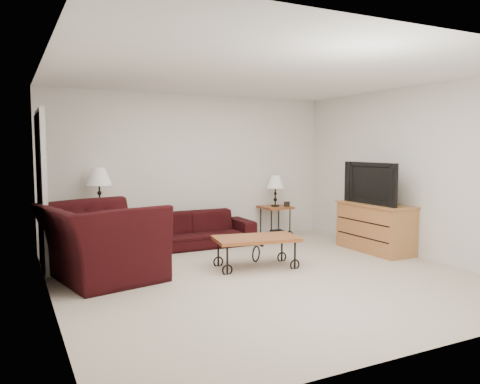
# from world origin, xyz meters

# --- Properties ---
(ground) EXTENTS (5.00, 5.00, 0.00)m
(ground) POSITION_xyz_m (0.00, 0.00, 0.00)
(ground) COLOR beige
(ground) RESTS_ON ground
(wall_back) EXTENTS (5.00, 0.02, 2.50)m
(wall_back) POSITION_xyz_m (0.00, 2.50, 1.25)
(wall_back) COLOR silver
(wall_back) RESTS_ON ground
(wall_front) EXTENTS (5.00, 0.02, 2.50)m
(wall_front) POSITION_xyz_m (0.00, -2.50, 1.25)
(wall_front) COLOR silver
(wall_front) RESTS_ON ground
(wall_left) EXTENTS (0.02, 5.00, 2.50)m
(wall_left) POSITION_xyz_m (-2.50, 0.00, 1.25)
(wall_left) COLOR silver
(wall_left) RESTS_ON ground
(wall_right) EXTENTS (0.02, 5.00, 2.50)m
(wall_right) POSITION_xyz_m (2.50, 0.00, 1.25)
(wall_right) COLOR silver
(wall_right) RESTS_ON ground
(ceiling) EXTENTS (5.00, 5.00, 0.00)m
(ceiling) POSITION_xyz_m (0.00, 0.00, 2.50)
(ceiling) COLOR white
(ceiling) RESTS_ON wall_back
(doorway) EXTENTS (0.08, 0.94, 2.04)m
(doorway) POSITION_xyz_m (-2.47, 1.65, 1.02)
(doorway) COLOR black
(doorway) RESTS_ON ground
(sofa) EXTENTS (1.92, 0.75, 0.56)m
(sofa) POSITION_xyz_m (-0.17, 2.02, 0.28)
(sofa) COLOR black
(sofa) RESTS_ON ground
(side_table_left) EXTENTS (0.65, 0.65, 0.65)m
(side_table_left) POSITION_xyz_m (-1.62, 2.20, 0.33)
(side_table_left) COLOR #9C5D27
(side_table_left) RESTS_ON ground
(side_table_right) EXTENTS (0.53, 0.53, 0.55)m
(side_table_right) POSITION_xyz_m (1.46, 2.20, 0.28)
(side_table_right) COLOR #9C5D27
(side_table_right) RESTS_ON ground
(lamp_left) EXTENTS (0.40, 0.40, 0.65)m
(lamp_left) POSITION_xyz_m (-1.62, 2.20, 0.98)
(lamp_left) COLOR black
(lamp_left) RESTS_ON side_table_left
(lamp_right) EXTENTS (0.33, 0.33, 0.55)m
(lamp_right) POSITION_xyz_m (1.46, 2.20, 0.83)
(lamp_right) COLOR black
(lamp_right) RESTS_ON side_table_right
(photo_frame_left) EXTENTS (0.13, 0.03, 0.11)m
(photo_frame_left) POSITION_xyz_m (-1.77, 2.05, 0.71)
(photo_frame_left) COLOR black
(photo_frame_left) RESTS_ON side_table_left
(photo_frame_right) EXTENTS (0.11, 0.03, 0.09)m
(photo_frame_right) POSITION_xyz_m (1.61, 2.05, 0.60)
(photo_frame_right) COLOR black
(photo_frame_right) RESTS_ON side_table_right
(coffee_table) EXTENTS (1.19, 0.77, 0.42)m
(coffee_table) POSITION_xyz_m (0.10, 0.41, 0.21)
(coffee_table) COLOR #9C5D27
(coffee_table) RESTS_ON ground
(armchair) EXTENTS (1.52, 1.66, 0.93)m
(armchair) POSITION_xyz_m (-1.88, 0.78, 0.46)
(armchair) COLOR black
(armchair) RESTS_ON ground
(throw_pillow) EXTENTS (0.20, 0.43, 0.42)m
(throw_pillow) POSITION_xyz_m (-1.73, 0.73, 0.52)
(throw_pillow) COLOR #CB511A
(throw_pillow) RESTS_ON armchair
(tv_stand) EXTENTS (0.52, 1.24, 0.74)m
(tv_stand) POSITION_xyz_m (2.23, 0.46, 0.37)
(tv_stand) COLOR #B98B44
(tv_stand) RESTS_ON ground
(television) EXTENTS (0.15, 1.11, 0.64)m
(television) POSITION_xyz_m (2.21, 0.46, 1.06)
(television) COLOR black
(television) RESTS_ON tv_stand
(backpack) EXTENTS (0.35, 0.29, 0.42)m
(backpack) POSITION_xyz_m (1.15, 1.76, 0.21)
(backpack) COLOR black
(backpack) RESTS_ON ground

